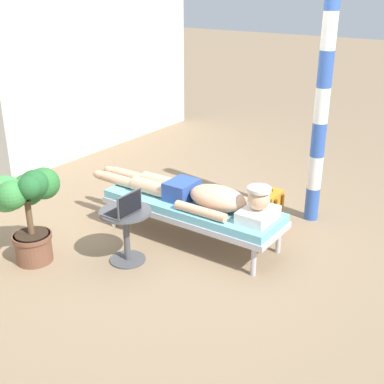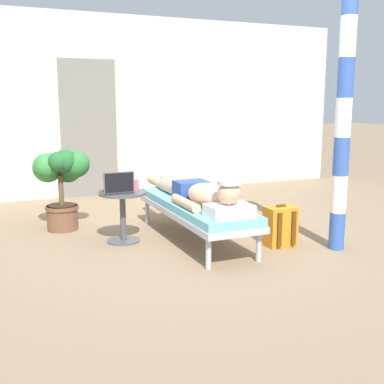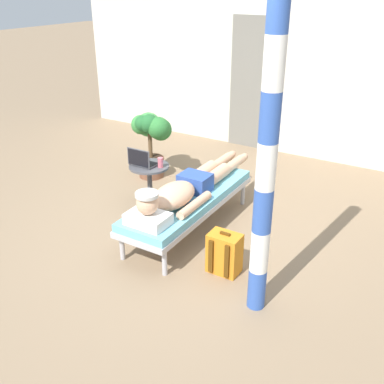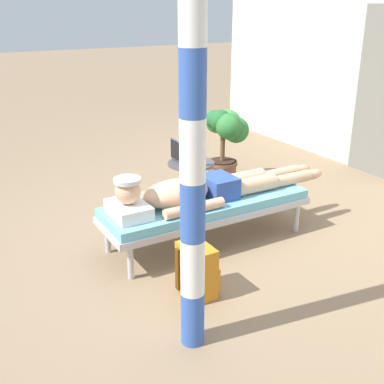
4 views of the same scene
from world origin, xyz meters
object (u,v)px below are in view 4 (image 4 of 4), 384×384
at_px(drink_glass, 201,160).
at_px(porch_post, 193,151).
at_px(side_table, 191,178).
at_px(laptop, 184,156).
at_px(potted_plant, 225,135).
at_px(backpack, 197,271).
at_px(lounge_chair, 206,207).
at_px(person_reclining, 199,190).

bearing_deg(drink_glass, porch_post, -32.32).
xyz_separation_m(side_table, porch_post, (1.87, -1.06, 0.93)).
height_order(laptop, potted_plant, potted_plant).
distance_m(laptop, backpack, 1.68).
height_order(lounge_chair, person_reclining, person_reclining).
xyz_separation_m(lounge_chair, laptop, (-0.77, 0.20, 0.24)).
relative_size(lounge_chair, potted_plant, 2.08).
xyz_separation_m(side_table, laptop, (-0.06, -0.05, 0.23)).
xyz_separation_m(lounge_chair, drink_glass, (-0.56, 0.27, 0.24)).
bearing_deg(porch_post, drink_glass, 147.68).
relative_size(side_table, backpack, 1.23).
distance_m(person_reclining, potted_plant, 1.62).
distance_m(laptop, porch_post, 2.29).
distance_m(side_table, potted_plant, 0.94).
xyz_separation_m(backpack, porch_post, (0.46, -0.30, 1.09)).
distance_m(lounge_chair, side_table, 0.75).
xyz_separation_m(side_table, potted_plant, (-0.50, 0.75, 0.24)).
bearing_deg(laptop, person_reclining, -19.44).
bearing_deg(side_table, drink_glass, 9.04).
distance_m(side_table, drink_glass, 0.27).
bearing_deg(porch_post, person_reclining, 147.43).
xyz_separation_m(laptop, drink_glass, (0.21, 0.08, 0.00)).
relative_size(backpack, potted_plant, 0.46).
xyz_separation_m(person_reclining, porch_post, (1.16, -0.74, 0.76)).
bearing_deg(side_table, person_reclining, -24.47).
height_order(drink_glass, potted_plant, potted_plant).
distance_m(side_table, porch_post, 2.34).
xyz_separation_m(laptop, backpack, (1.47, -0.71, -0.39)).
bearing_deg(side_table, backpack, -28.34).
relative_size(lounge_chair, drink_glass, 16.21).
bearing_deg(lounge_chair, potted_plant, 140.46).
distance_m(backpack, potted_plant, 2.47).
bearing_deg(lounge_chair, backpack, -36.08).
xyz_separation_m(person_reclining, potted_plant, (-1.21, 1.07, 0.08)).
distance_m(person_reclining, backpack, 0.89).
relative_size(laptop, backpack, 0.73).
distance_m(lounge_chair, person_reclining, 0.19).
relative_size(laptop, potted_plant, 0.34).
relative_size(drink_glass, potted_plant, 0.13).
relative_size(lounge_chair, person_reclining, 0.88).
distance_m(laptop, potted_plant, 0.92).
bearing_deg(lounge_chair, side_table, 160.59).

